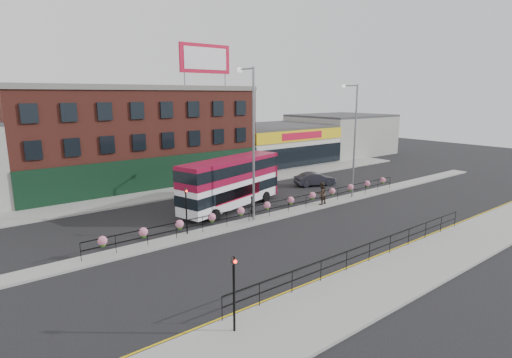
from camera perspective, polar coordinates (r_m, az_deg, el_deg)
ground at (r=32.04m, az=3.31°, el=-5.26°), size 120.00×120.00×0.00m
south_pavement at (r=24.85m, az=22.20°, el=-11.22°), size 60.00×4.00×0.15m
north_pavement at (r=41.48m, az=-7.66°, el=-1.23°), size 60.00×4.00×0.15m
median at (r=32.02m, az=3.31°, el=-5.13°), size 60.00×1.60×0.15m
yellow_line_inner at (r=25.98m, az=17.75°, el=-10.03°), size 60.00×0.10×0.01m
yellow_line_outer at (r=25.88m, az=18.09°, el=-10.13°), size 60.00×0.10×0.01m
brick_building at (r=46.10m, az=-17.22°, el=6.03°), size 25.00×12.21×10.30m
supermarket at (r=56.54m, az=2.29°, el=5.04°), size 15.00×12.25×5.30m
warehouse_east at (r=66.96m, az=11.99°, el=6.31°), size 14.50×12.00×6.30m
billboard at (r=44.39m, az=-7.28°, el=16.67°), size 6.00×0.29×4.40m
median_railing at (r=31.74m, az=3.33°, el=-3.46°), size 30.04×0.56×1.23m
south_railing at (r=23.88m, az=15.93°, el=-9.43°), size 20.04×0.05×1.12m
double_decker_bus at (r=33.50m, az=-3.55°, el=0.15°), size 10.86×5.35×4.28m
car at (r=42.69m, az=8.42°, el=-0.01°), size 4.39×5.31×1.42m
pedestrian_a at (r=30.82m, az=-0.43°, el=-3.98°), size 0.74×0.58×1.72m
pedestrian_b at (r=34.93m, az=9.34°, el=-2.05°), size 1.00×0.81×1.92m
lamp_column_west at (r=29.31m, az=-0.69°, el=6.80°), size 0.41×1.98×11.29m
lamp_column_east at (r=37.36m, az=13.67°, el=6.63°), size 0.37×1.80×10.24m
traffic_light_south at (r=16.13m, az=-3.18°, el=-13.86°), size 0.15×0.28×3.65m
traffic_light_median at (r=27.29m, az=-9.96°, el=-3.11°), size 0.15×0.28×3.65m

